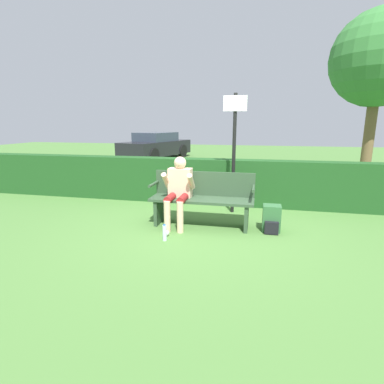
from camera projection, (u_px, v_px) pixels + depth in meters
The scene contains 10 objects.
ground_plane at pixel (201, 226), 5.32m from camera, with size 40.00×40.00×0.00m, color #4C7A38.
hedge_back at pixel (214, 181), 6.70m from camera, with size 12.00×0.40×1.01m.
park_bench at pixel (202, 198), 5.28m from camera, with size 1.80×0.52×0.93m.
person_seated at pixel (179, 188), 5.19m from camera, with size 0.54×0.62×1.21m.
backpack at pixel (271, 219), 5.00m from camera, with size 0.29×0.33×0.45m.
water_bottle at pixel (165, 233), 4.62m from camera, with size 0.06×0.06×0.26m.
signpost at pixel (234, 144), 5.83m from camera, with size 0.44×0.09×2.34m.
parked_car at pixel (156, 146), 15.11m from camera, with size 2.79×4.45×1.32m.
tree at pixel (379, 60), 9.06m from camera, with size 2.86×2.86×5.11m.
litter_crumple at pixel (166, 233), 4.83m from camera, with size 0.10×0.10×0.10m.
Camera 1 is at (0.92, -4.97, 1.78)m, focal length 28.00 mm.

